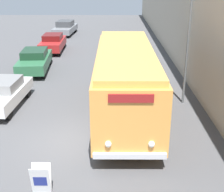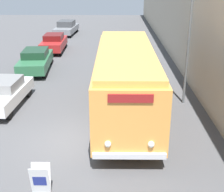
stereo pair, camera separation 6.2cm
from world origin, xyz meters
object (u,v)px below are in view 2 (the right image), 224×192
(vintage_bus, at_px, (126,78))
(streetlamp, at_px, (191,16))
(sign_board, at_px, (41,180))
(parked_car_distant, at_px, (66,28))
(parked_car_mid, at_px, (36,60))
(parked_car_near, at_px, (4,93))
(parked_car_far, at_px, (54,43))

(vintage_bus, bearing_deg, streetlamp, 26.24)
(sign_board, bearing_deg, vintage_bus, 64.56)
(vintage_bus, bearing_deg, parked_car_distant, 105.71)
(parked_car_mid, distance_m, parked_car_distant, 13.62)
(vintage_bus, xyz_separation_m, sign_board, (-2.72, -5.73, -1.33))
(sign_board, distance_m, streetlamp, 10.08)
(sign_board, height_order, parked_car_near, parked_car_near)
(parked_car_far, distance_m, parked_car_distant, 7.92)
(parked_car_far, height_order, parked_car_distant, parked_car_distant)
(sign_board, distance_m, parked_car_distant, 26.61)
(vintage_bus, height_order, parked_car_distant, vintage_bus)
(parked_car_far, relative_size, parked_car_distant, 0.91)
(sign_board, relative_size, parked_car_far, 0.23)
(sign_board, distance_m, parked_car_far, 18.75)
(vintage_bus, xyz_separation_m, parked_car_distant, (-5.82, 20.70, -1.09))
(vintage_bus, distance_m, streetlamp, 4.30)
(streetlamp, relative_size, parked_car_near, 1.60)
(streetlamp, height_order, parked_car_distant, streetlamp)
(sign_board, relative_size, parked_car_near, 0.23)
(parked_car_near, distance_m, parked_car_distant, 19.75)
(streetlamp, distance_m, parked_car_distant, 21.47)
(streetlamp, bearing_deg, parked_car_near, -176.46)
(parked_car_mid, bearing_deg, sign_board, -80.03)
(streetlamp, xyz_separation_m, parked_car_distant, (-8.89, 19.19, -3.70))
(streetlamp, xyz_separation_m, parked_car_mid, (-8.98, 5.57, -3.67))
(parked_car_mid, relative_size, parked_car_distant, 1.00)
(vintage_bus, relative_size, parked_car_near, 2.15)
(sign_board, bearing_deg, streetlamp, 51.34)
(vintage_bus, distance_m, sign_board, 6.48)
(vintage_bus, distance_m, parked_car_far, 14.04)
(vintage_bus, xyz_separation_m, streetlamp, (3.07, 1.51, 2.61))
(streetlamp, xyz_separation_m, parked_car_near, (-9.10, -0.56, -3.70))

